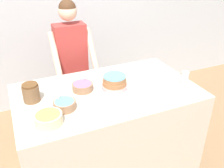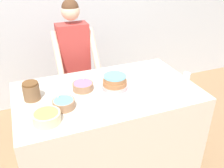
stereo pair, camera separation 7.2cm
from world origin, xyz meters
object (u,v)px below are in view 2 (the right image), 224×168
object	(u,v)px
person_baker	(74,56)
frosting_bowl_purple	(83,86)
drinking_glass	(186,80)
ceramic_plate	(154,92)
stoneware_jar	(31,91)
cake	(115,84)
frosting_bowl_yellow	(47,117)
frosting_bowl_pink	(183,95)
frosting_bowl_blue	(64,104)

from	to	relation	value
person_baker	frosting_bowl_purple	world-z (taller)	person_baker
frosting_bowl_purple	drinking_glass	xyz separation A→B (m)	(0.90, -0.29, 0.03)
ceramic_plate	stoneware_jar	xyz separation A→B (m)	(-1.02, 0.28, 0.07)
cake	frosting_bowl_yellow	distance (m)	0.70
person_baker	ceramic_plate	size ratio (longest dim) A/B	7.01
cake	ceramic_plate	bearing A→B (deg)	-30.48
drinking_glass	stoneware_jar	xyz separation A→B (m)	(-1.35, 0.29, 0.01)
cake	frosting_bowl_pink	xyz separation A→B (m)	(0.49, -0.35, -0.03)
stoneware_jar	cake	bearing A→B (deg)	-8.16
frosting_bowl_yellow	person_baker	bearing A→B (deg)	66.18
person_baker	frosting_bowl_yellow	world-z (taller)	person_baker
frosting_bowl_blue	stoneware_jar	distance (m)	0.32
cake	frosting_bowl_purple	distance (m)	0.29
frosting_bowl_pink	frosting_bowl_yellow	bearing A→B (deg)	175.90
frosting_bowl_purple	frosting_bowl_blue	bearing A→B (deg)	-134.24
frosting_bowl_yellow	drinking_glass	bearing A→B (deg)	3.58
frosting_bowl_purple	ceramic_plate	bearing A→B (deg)	-26.22
person_baker	frosting_bowl_pink	distance (m)	1.32
cake	frosting_bowl_blue	xyz separation A→B (m)	(-0.49, -0.12, -0.02)
frosting_bowl_blue	stoneware_jar	world-z (taller)	stoneware_jar
drinking_glass	frosting_bowl_yellow	bearing A→B (deg)	-176.42
frosting_bowl_yellow	stoneware_jar	bearing A→B (deg)	100.38
stoneware_jar	person_baker	bearing A→B (deg)	52.15
cake	frosting_bowl_purple	size ratio (longest dim) A/B	1.82
drinking_glass	ceramic_plate	distance (m)	0.33
frosting_bowl_pink	stoneware_jar	bearing A→B (deg)	159.51
ceramic_plate	stoneware_jar	distance (m)	1.06
cake	drinking_glass	size ratio (longest dim) A/B	2.50
cake	stoneware_jar	size ratio (longest dim) A/B	2.15
frosting_bowl_blue	frosting_bowl_pink	bearing A→B (deg)	-12.82
frosting_bowl_purple	frosting_bowl_yellow	xyz separation A→B (m)	(-0.38, -0.37, 0.01)
cake	frosting_bowl_yellow	size ratio (longest dim) A/B	1.64
person_baker	cake	bearing A→B (deg)	-77.10
frosting_bowl_purple	ceramic_plate	world-z (taller)	frosting_bowl_purple
person_baker	drinking_glass	world-z (taller)	person_baker
frosting_bowl_blue	ceramic_plate	bearing A→B (deg)	-4.00
frosting_bowl_pink	stoneware_jar	distance (m)	1.29
person_baker	frosting_bowl_pink	size ratio (longest dim) A/B	10.70
frosting_bowl_yellow	ceramic_plate	world-z (taller)	frosting_bowl_yellow
frosting_bowl_yellow	frosting_bowl_pink	bearing A→B (deg)	-4.10
ceramic_plate	drinking_glass	bearing A→B (deg)	-1.08
person_baker	drinking_glass	distance (m)	1.27
person_baker	frosting_bowl_blue	size ratio (longest dim) A/B	9.04
frosting_bowl_purple	frosting_bowl_pink	bearing A→B (deg)	-30.69
frosting_bowl_purple	ceramic_plate	size ratio (longest dim) A/B	0.81
ceramic_plate	frosting_bowl_blue	bearing A→B (deg)	176.00
frosting_bowl_pink	person_baker	bearing A→B (deg)	120.55
frosting_bowl_blue	ceramic_plate	world-z (taller)	frosting_bowl_blue
frosting_bowl_yellow	frosting_bowl_pink	xyz separation A→B (m)	(1.14, -0.08, -0.01)
ceramic_plate	person_baker	bearing A→B (deg)	116.67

